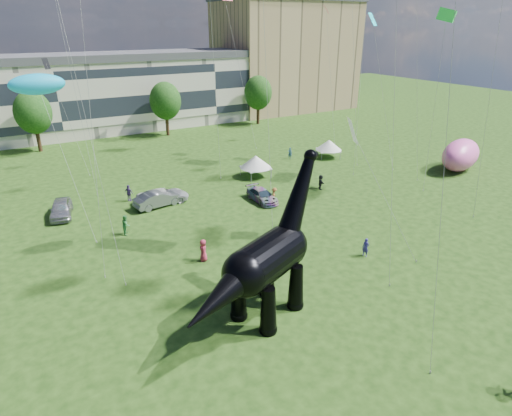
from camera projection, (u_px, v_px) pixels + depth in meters
ground at (329, 318)px, 27.87m from camera, size 220.00×220.00×0.00m
terrace_row at (54, 100)px, 70.88m from camera, size 78.00×11.00×12.00m
apartment_block at (285, 57)px, 93.56m from camera, size 28.00×18.00×22.00m
tree_mid_left at (32, 109)px, 61.78m from camera, size 5.20×5.20×9.44m
tree_mid_right at (165, 98)px, 71.06m from camera, size 5.20×5.20×9.44m
tree_far_right at (258, 90)px, 79.42m from camera, size 5.20×5.20×9.44m
dinosaur_sculpture at (263, 264)px, 26.45m from camera, size 12.47×6.71×10.47m
car_silver at (61, 209)px, 42.24m from camera, size 2.90×5.09×1.63m
car_grey at (158, 199)px, 44.58m from camera, size 5.23×2.50×1.65m
car_white at (163, 196)px, 45.54m from camera, size 5.57×2.85×1.50m
car_dark at (262, 195)px, 45.90m from camera, size 1.89×4.58×1.33m
gazebo_near at (256, 162)px, 52.91m from camera, size 3.96×3.96×2.71m
gazebo_far at (329, 145)px, 60.67m from camera, size 4.78×4.78×2.54m
inflatable_pink at (461, 155)px, 55.36m from camera, size 8.89×6.45×4.01m
visitors at (201, 230)px, 37.79m from camera, size 43.33×41.78×1.88m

